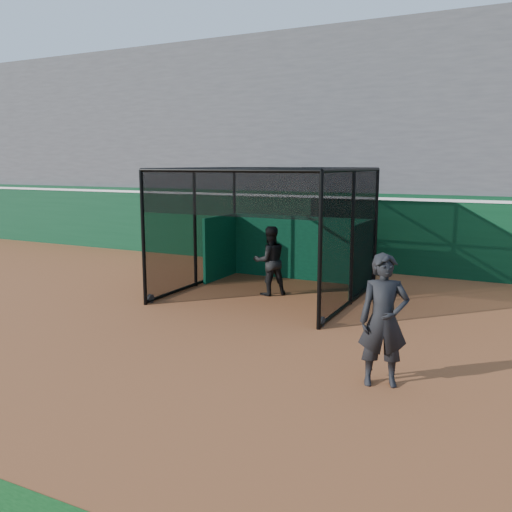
% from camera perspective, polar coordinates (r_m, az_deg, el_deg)
% --- Properties ---
extents(ground, '(120.00, 120.00, 0.00)m').
position_cam_1_polar(ground, '(10.75, -5.51, -8.94)').
color(ground, brown).
rests_on(ground, ground).
extents(outfield_wall, '(50.00, 0.50, 2.50)m').
position_cam_1_polar(outfield_wall, '(18.10, 8.78, 2.80)').
color(outfield_wall, '#09361C').
rests_on(outfield_wall, ground).
extents(grandstand, '(50.00, 7.85, 8.95)m').
position_cam_1_polar(grandstand, '(21.62, 12.12, 12.27)').
color(grandstand, '#4C4C4F').
rests_on(grandstand, ground).
extents(batting_cage, '(4.60, 4.68, 3.28)m').
position_cam_1_polar(batting_cage, '(14.12, 1.30, 2.41)').
color(batting_cage, black).
rests_on(batting_cage, ground).
extents(batter, '(1.12, 1.11, 1.82)m').
position_cam_1_polar(batter, '(14.21, 1.45, -0.51)').
color(batter, black).
rests_on(batter, ground).
extents(on_deck_player, '(0.89, 0.74, 2.09)m').
position_cam_1_polar(on_deck_player, '(8.64, 13.28, -6.62)').
color(on_deck_player, black).
rests_on(on_deck_player, ground).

